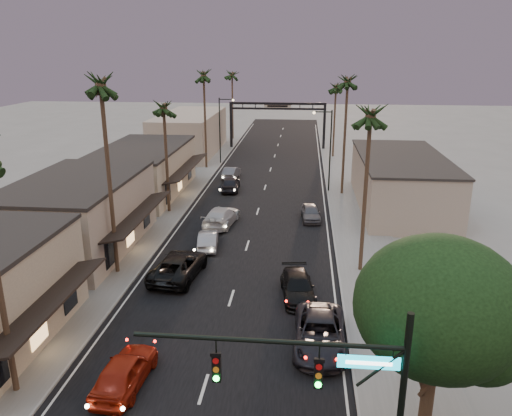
% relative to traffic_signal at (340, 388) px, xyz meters
% --- Properties ---
extents(ground, '(200.00, 200.00, 0.00)m').
position_rel_traffic_signal_xyz_m(ground, '(-5.69, 36.00, -5.08)').
color(ground, slate).
rests_on(ground, ground).
extents(road, '(14.00, 120.00, 0.02)m').
position_rel_traffic_signal_xyz_m(road, '(-5.69, 41.00, -5.08)').
color(road, black).
rests_on(road, ground).
extents(sidewalk_left, '(5.00, 92.00, 0.12)m').
position_rel_traffic_signal_xyz_m(sidewalk_left, '(-15.19, 48.00, -5.02)').
color(sidewalk_left, slate).
rests_on(sidewalk_left, ground).
extents(sidewalk_right, '(5.00, 92.00, 0.12)m').
position_rel_traffic_signal_xyz_m(sidewalk_right, '(3.81, 48.00, -5.02)').
color(sidewalk_right, slate).
rests_on(sidewalk_right, ground).
extents(storefront_mid, '(8.00, 14.00, 5.50)m').
position_rel_traffic_signal_xyz_m(storefront_mid, '(-18.69, 22.00, -2.33)').
color(storefront_mid, gray).
rests_on(storefront_mid, ground).
extents(storefront_far, '(8.00, 16.00, 5.00)m').
position_rel_traffic_signal_xyz_m(storefront_far, '(-18.69, 38.00, -2.58)').
color(storefront_far, tan).
rests_on(storefront_far, ground).
extents(storefront_dist, '(8.00, 20.00, 6.00)m').
position_rel_traffic_signal_xyz_m(storefront_dist, '(-18.69, 61.00, -2.08)').
color(storefront_dist, gray).
rests_on(storefront_dist, ground).
extents(building_right, '(8.00, 18.00, 5.00)m').
position_rel_traffic_signal_xyz_m(building_right, '(8.31, 36.00, -2.58)').
color(building_right, gray).
rests_on(building_right, ground).
extents(traffic_signal, '(8.51, 0.22, 7.80)m').
position_rel_traffic_signal_xyz_m(traffic_signal, '(0.00, 0.00, 0.00)').
color(traffic_signal, black).
rests_on(traffic_signal, ground).
extents(corner_tree, '(6.20, 6.20, 8.80)m').
position_rel_traffic_signal_xyz_m(corner_tree, '(3.79, 3.45, 0.90)').
color(corner_tree, '#38281C').
rests_on(corner_tree, ground).
extents(arch, '(15.20, 0.40, 7.27)m').
position_rel_traffic_signal_xyz_m(arch, '(-5.69, 66.00, 0.45)').
color(arch, black).
rests_on(arch, ground).
extents(streetlight_right, '(2.13, 0.30, 9.00)m').
position_rel_traffic_signal_xyz_m(streetlight_right, '(1.23, 41.00, 0.25)').
color(streetlight_right, black).
rests_on(streetlight_right, ground).
extents(streetlight_left, '(2.13, 0.30, 9.00)m').
position_rel_traffic_signal_xyz_m(streetlight_left, '(-12.61, 54.00, 0.25)').
color(streetlight_left, black).
rests_on(streetlight_left, ground).
extents(palm_lb, '(3.20, 3.20, 15.20)m').
position_rel_traffic_signal_xyz_m(palm_lb, '(-14.29, 18.00, 8.30)').
color(palm_lb, '#38281C').
rests_on(palm_lb, ground).
extents(palm_lc, '(3.20, 3.20, 12.20)m').
position_rel_traffic_signal_xyz_m(palm_lc, '(-14.29, 32.00, 5.39)').
color(palm_lc, '#38281C').
rests_on(palm_lc, ground).
extents(palm_ld, '(3.20, 3.20, 14.20)m').
position_rel_traffic_signal_xyz_m(palm_ld, '(-14.29, 51.00, 7.33)').
color(palm_ld, '#38281C').
rests_on(palm_ld, ground).
extents(palm_ra, '(3.20, 3.20, 13.20)m').
position_rel_traffic_signal_xyz_m(palm_ra, '(2.91, 20.00, 6.36)').
color(palm_ra, '#38281C').
rests_on(palm_ra, ground).
extents(palm_rb, '(3.20, 3.20, 14.20)m').
position_rel_traffic_signal_xyz_m(palm_rb, '(2.91, 40.00, 7.33)').
color(palm_rb, '#38281C').
rests_on(palm_rb, ground).
extents(palm_rc, '(3.20, 3.20, 12.20)m').
position_rel_traffic_signal_xyz_m(palm_rc, '(2.91, 60.00, 5.39)').
color(palm_rc, '#38281C').
rests_on(palm_rc, ground).
extents(palm_far, '(3.20, 3.20, 13.20)m').
position_rel_traffic_signal_xyz_m(palm_far, '(-13.99, 74.00, 6.36)').
color(palm_far, '#38281C').
rests_on(palm_far, ground).
extents(oncoming_red, '(2.20, 4.84, 1.61)m').
position_rel_traffic_signal_xyz_m(oncoming_red, '(-9.39, 5.88, -4.28)').
color(oncoming_red, maroon).
rests_on(oncoming_red, ground).
extents(oncoming_pickup, '(3.44, 6.35, 1.69)m').
position_rel_traffic_signal_xyz_m(oncoming_pickup, '(-9.76, 17.74, -4.24)').
color(oncoming_pickup, black).
rests_on(oncoming_pickup, ground).
extents(oncoming_silver, '(1.97, 4.32, 1.37)m').
position_rel_traffic_signal_xyz_m(oncoming_silver, '(-8.75, 23.24, -4.40)').
color(oncoming_silver, gray).
rests_on(oncoming_silver, ground).
extents(oncoming_white, '(3.06, 5.94, 1.65)m').
position_rel_traffic_signal_xyz_m(oncoming_white, '(-8.60, 28.74, -4.26)').
color(oncoming_white, '#B5B5B5').
rests_on(oncoming_white, ground).
extents(oncoming_dgrey, '(2.19, 4.88, 1.63)m').
position_rel_traffic_signal_xyz_m(oncoming_dgrey, '(-9.45, 40.31, -4.27)').
color(oncoming_dgrey, black).
rests_on(oncoming_dgrey, ground).
extents(oncoming_grey_far, '(1.83, 4.46, 1.44)m').
position_rel_traffic_signal_xyz_m(oncoming_grey_far, '(-10.18, 45.81, -4.36)').
color(oncoming_grey_far, '#54545A').
rests_on(oncoming_grey_far, ground).
extents(curbside_near, '(2.80, 5.91, 1.63)m').
position_rel_traffic_signal_xyz_m(curbside_near, '(-0.22, 10.06, -4.27)').
color(curbside_near, black).
rests_on(curbside_near, ground).
extents(curbside_black, '(2.61, 5.11, 1.42)m').
position_rel_traffic_signal_xyz_m(curbside_black, '(-1.48, 15.56, -4.37)').
color(curbside_black, black).
rests_on(curbside_black, ground).
extents(curbside_grey, '(2.03, 4.23, 1.40)m').
position_rel_traffic_signal_xyz_m(curbside_grey, '(-0.56, 30.97, -4.38)').
color(curbside_grey, '#535358').
rests_on(curbside_grey, ground).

